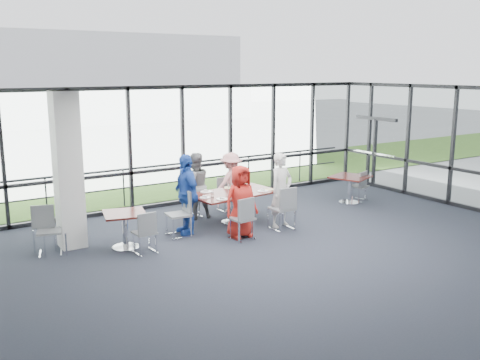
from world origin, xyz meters
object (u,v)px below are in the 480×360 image
main_table (233,197)px  diner_far_right (231,182)px  chair_main_nl (242,219)px  chair_main_nr (282,209)px  chair_main_fl (191,200)px  diner_near_left (241,201)px  chair_main_fr (227,195)px  chair_spare_lb (49,231)px  chair_spare_la (144,233)px  structural_column (68,171)px  side_table_left (125,218)px  diner_end (186,194)px  chair_main_end (178,215)px  diner_near_right (281,190)px  chair_spare_r (359,186)px  side_table_right (350,180)px  diner_far_left (195,186)px

main_table → diner_far_right: 1.10m
chair_main_nl → chair_main_nr: 1.18m
chair_main_nl → chair_main_fl: bearing=85.9°
diner_near_left → chair_main_fr: diner_near_left is taller
main_table → chair_main_nl: size_ratio=2.36×
chair_spare_lb → chair_spare_la: bearing=165.0°
structural_column → side_table_left: bearing=-38.6°
diner_end → chair_main_end: (-0.26, -0.12, -0.40)m
side_table_left → chair_main_nr: chair_main_nr is taller
diner_far_right → chair_main_nl: size_ratio=1.65×
diner_near_right → chair_main_fr: size_ratio=2.08×
diner_far_right → chair_main_fl: diner_far_right is taller
diner_near_right → chair_main_fl: diner_near_right is taller
side_table_left → main_table: bearing=7.3°
chair_main_end → chair_main_fr: bearing=126.9°
chair_spare_la → chair_spare_r: bearing=3.5°
diner_near_left → chair_main_fl: diner_near_left is taller
chair_main_fl → chair_main_fr: (1.09, 0.05, -0.03)m
structural_column → side_table_right: 7.51m
main_table → side_table_right: size_ratio=1.82×
diner_far_right → diner_near_right: bearing=86.7°
side_table_left → chair_main_end: chair_main_end is taller
diner_near_right → chair_main_fr: (-0.32, 1.89, -0.45)m
main_table → diner_near_right: size_ratio=1.26×
diner_far_right → chair_main_fl: size_ratio=1.70×
diner_near_left → diner_far_left: bearing=95.4°
side_table_left → chair_main_fl: bearing=31.5°
chair_main_nr → chair_spare_r: bearing=18.0°
chair_main_fr → chair_spare_la: 3.62m
chair_main_nr → chair_spare_r: chair_main_nr is taller
main_table → diner_end: 1.33m
chair_main_end → side_table_right: bearing=96.2°
chair_main_end → side_table_left: bearing=-79.9°
side_table_right → chair_spare_la: chair_spare_la is taller
chair_main_nl → chair_spare_r: size_ratio=1.10×
chair_spare_la → side_table_right: bearing=3.7°
diner_end → chair_spare_r: bearing=93.9°
chair_main_nr → chair_spare_r: size_ratio=1.17×
diner_far_right → diner_end: diner_end is taller
diner_near_left → chair_spare_la: (-2.19, 0.14, -0.37)m
chair_main_fr → chair_spare_la: chair_spare_la is taller
chair_main_nr → chair_main_fl: size_ratio=1.09×
diner_far_left → chair_spare_lb: (-3.67, -0.77, -0.34)m
chair_main_fl → diner_far_left: bearing=104.9°
diner_near_left → diner_near_right: bearing=8.8°
diner_near_right → chair_main_fl: 2.35m
main_table → diner_far_right: diner_far_right is taller
structural_column → diner_far_left: bearing=9.2°
chair_spare_lb → chair_main_nl: bearing=176.7°
side_table_right → diner_near_left: size_ratio=0.75×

